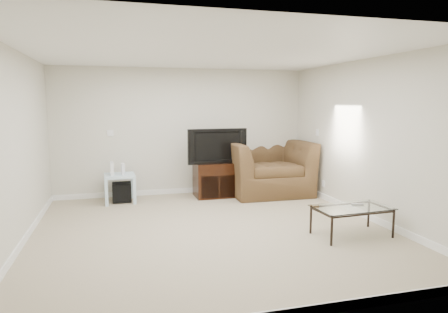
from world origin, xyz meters
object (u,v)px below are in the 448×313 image
object	(u,v)px
subwoofer	(122,192)
recliner	(268,159)
television	(216,146)
side_table	(120,188)
tv_stand	(215,179)
coffee_table	(351,221)

from	to	relation	value
subwoofer	recliner	size ratio (longest dim) A/B	0.21
television	subwoofer	size ratio (longest dim) A/B	3.19
side_table	subwoofer	distance (m)	0.09
recliner	television	bearing A→B (deg)	-177.19
tv_stand	television	size ratio (longest dim) A/B	0.75
tv_stand	coffee_table	world-z (taller)	tv_stand
tv_stand	television	bearing A→B (deg)	-90.00
subwoofer	coffee_table	distance (m)	4.12
television	coffee_table	distance (m)	3.12
subwoofer	coffee_table	size ratio (longest dim) A/B	0.33
tv_stand	subwoofer	world-z (taller)	tv_stand
coffee_table	tv_stand	bearing A→B (deg)	114.15
side_table	tv_stand	bearing A→B (deg)	0.00
tv_stand	side_table	bearing A→B (deg)	179.38
tv_stand	television	distance (m)	0.67
television	coffee_table	world-z (taller)	television
recliner	side_table	bearing A→B (deg)	-178.96
television	subwoofer	world-z (taller)	television
television	subwoofer	xyz separation A→B (m)	(-1.78, 0.06, -0.82)
side_table	coffee_table	bearing A→B (deg)	-42.21
tv_stand	side_table	xyz separation A→B (m)	(-1.81, 0.00, -0.08)
coffee_table	recliner	bearing A→B (deg)	93.33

